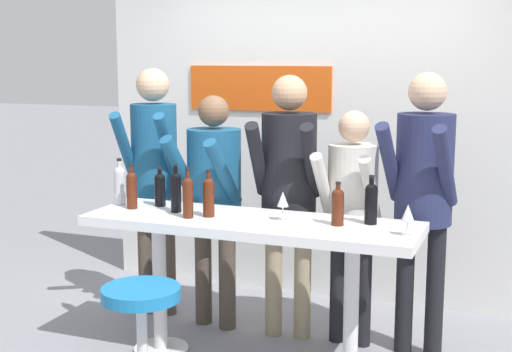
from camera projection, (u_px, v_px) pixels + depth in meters
The scene contains 18 objects.
back_wall at pixel (320, 144), 5.68m from camera, with size 3.66×0.12×2.46m.
tasting_table at pixel (250, 243), 4.36m from camera, with size 2.06×0.63×0.95m.
bar_stool at pixel (142, 325), 3.96m from camera, with size 0.46×0.46×0.67m.
person_far_left at pixel (154, 162), 5.22m from camera, with size 0.46×0.60×1.84m.
person_left at pixel (213, 187), 4.99m from camera, with size 0.51×0.60×1.66m.
person_center_left at pixel (289, 177), 4.78m from camera, with size 0.49×0.60×1.81m.
person_center at pixel (352, 202), 4.68m from camera, with size 0.41×0.51×1.58m.
person_center_right at pixel (423, 183), 4.47m from camera, with size 0.48×0.60×1.83m.
wine_bottle_0 at pixel (132, 188), 4.61m from camera, with size 0.07×0.07×0.29m.
wine_bottle_1 at pixel (371, 201), 4.18m from camera, with size 0.08×0.08×0.29m.
wine_bottle_2 at pixel (176, 190), 4.50m from camera, with size 0.07×0.07×0.31m.
wine_bottle_3 at pixel (188, 195), 4.34m from camera, with size 0.07×0.07×0.31m.
wine_bottle_4 at pixel (120, 183), 4.73m from camera, with size 0.08×0.08×0.31m.
wine_bottle_5 at pixel (160, 188), 4.69m from camera, with size 0.07×0.07×0.26m.
wine_bottle_6 at pixel (338, 205), 4.15m from camera, with size 0.07×0.07×0.26m.
wine_bottle_7 at pixel (209, 195), 4.37m from camera, with size 0.07×0.07×0.29m.
wine_glass_0 at pixel (283, 200), 4.27m from camera, with size 0.07×0.07×0.18m.
wine_glass_1 at pixel (408, 214), 3.90m from camera, with size 0.07×0.07×0.18m.
Camera 1 is at (1.57, -3.93, 1.92)m, focal length 50.00 mm.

